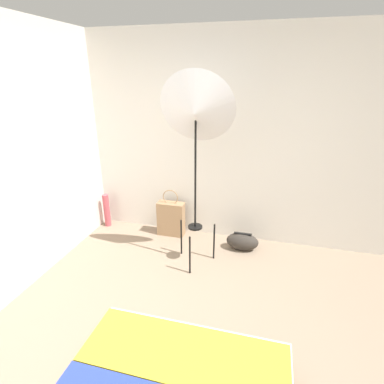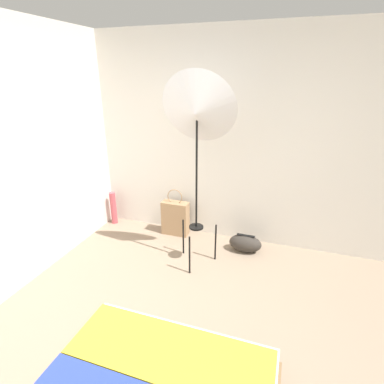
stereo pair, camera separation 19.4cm
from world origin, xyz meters
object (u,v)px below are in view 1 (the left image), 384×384
at_px(paper_roll, 107,210).
at_px(tote_bag, 171,218).
at_px(duffel_bag, 242,241).
at_px(photo_umbrella, 196,113).

bearing_deg(paper_roll, tote_bag, -0.69).
bearing_deg(tote_bag, paper_roll, 179.31).
height_order(tote_bag, duffel_bag, tote_bag).
height_order(tote_bag, paper_roll, tote_bag).
bearing_deg(paper_roll, duffel_bag, -4.30).
bearing_deg(tote_bag, duffel_bag, -7.85).
relative_size(photo_umbrella, duffel_bag, 5.32).
bearing_deg(photo_umbrella, tote_bag, 131.13).
bearing_deg(paper_roll, photo_umbrella, -20.91).
height_order(duffel_bag, paper_roll, paper_roll).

